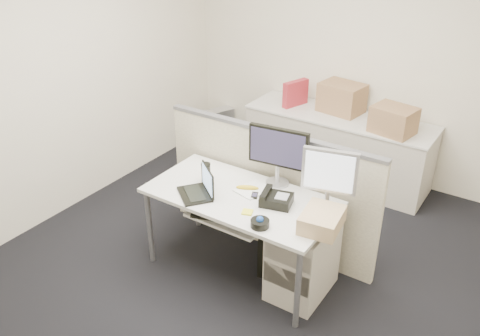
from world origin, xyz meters
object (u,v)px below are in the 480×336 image
Objects in this scene: desk_phone at (276,200)px; monitor_main at (278,157)px; desk at (240,202)px; laptop at (194,183)px.

monitor_main is at bearing 103.97° from desk_phone.
monitor_main is (0.15, 0.32, 0.31)m from desk.
desk is 0.47m from monitor_main.
desk is at bearing -122.42° from monitor_main.
desk is 6.46× the size of desk_phone.
monitor_main is 2.13× the size of desk_phone.
desk_phone is at bearing 8.09° from desk.
monitor_main is at bearing 64.66° from desk.
desk is 5.03× the size of laptop.
desk_phone is at bearing 59.49° from laptop.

